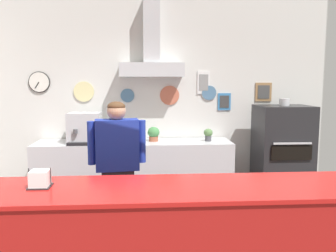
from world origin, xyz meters
The scene contains 9 objects.
back_wall_assembly centered at (0.01, 2.45, 1.61)m, with size 5.52×2.78×3.03m.
back_prep_counter centered at (-0.18, 2.22, 0.46)m, with size 2.79×0.62×0.93m.
pizza_oven centered at (1.93, 2.04, 0.73)m, with size 0.74×0.65×1.55m.
shop_worker centered at (-0.32, 0.94, 0.84)m, with size 0.61×0.28×1.58m.
espresso_machine centered at (-0.87, 2.19, 1.14)m, with size 0.45×0.46×0.42m.
potted_oregano centered at (0.10, 2.25, 1.04)m, with size 0.17×0.17×0.21m.
potted_basil centered at (-0.55, 2.24, 1.05)m, with size 0.16×0.16×0.21m.
potted_sage centered at (0.89, 2.21, 1.03)m, with size 0.13×0.13×0.18m.
napkin_holder centered at (-0.76, -0.27, 1.10)m, with size 0.16×0.15×0.14m.
Camera 1 is at (-0.02, -2.71, 1.78)m, focal length 37.15 mm.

